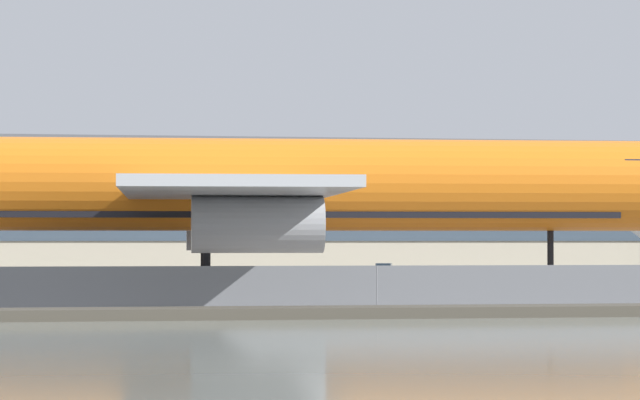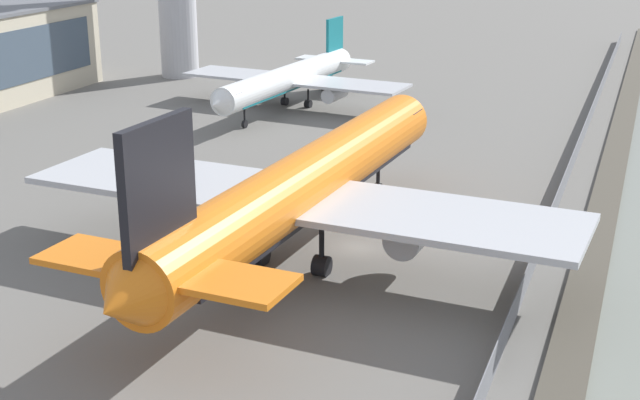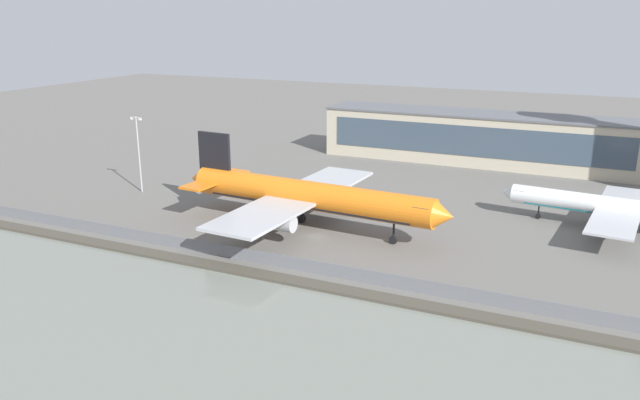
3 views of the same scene
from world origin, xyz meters
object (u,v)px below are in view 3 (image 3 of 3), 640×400
object	(u,v)px
passenger_jet_white_teal	(612,207)
apron_light_mast_apron_west	(139,150)
cargo_jet_orange	(305,196)
baggage_tug	(390,207)

from	to	relation	value
passenger_jet_white_teal	apron_light_mast_apron_west	distance (m)	103.16
cargo_jet_orange	passenger_jet_white_teal	xyz separation A→B (m)	(54.76, 23.98, -2.05)
baggage_tug	apron_light_mast_apron_west	xyz separation A→B (m)	(-58.54, -10.68, 9.45)
passenger_jet_white_teal	apron_light_mast_apron_west	size ratio (longest dim) A/B	2.32
apron_light_mast_apron_west	passenger_jet_white_teal	bearing A→B (deg)	9.23
cargo_jet_orange	apron_light_mast_apron_west	xyz separation A→B (m)	(-46.92, 7.47, 3.61)
cargo_jet_orange	baggage_tug	distance (m)	22.34
passenger_jet_white_teal	baggage_tug	xyz separation A→B (m)	(-43.13, -5.83, -3.80)
baggage_tug	passenger_jet_white_teal	bearing A→B (deg)	7.70
baggage_tug	apron_light_mast_apron_west	world-z (taller)	apron_light_mast_apron_west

